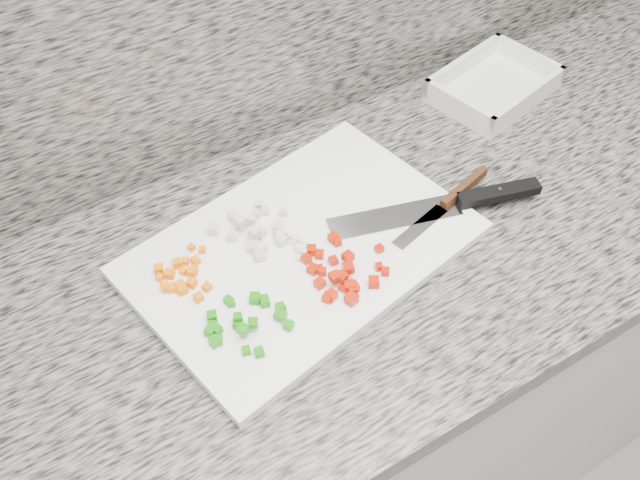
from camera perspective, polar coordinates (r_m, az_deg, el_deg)
The scene contains 11 objects.
cabinet at distance 1.49m, azimuth 2.14°, elevation -12.25°, with size 3.92×0.62×0.86m, color beige.
countertop at distance 1.12m, azimuth 2.78°, elevation -1.07°, with size 3.96×0.64×0.04m, color slate.
cutting_board at distance 1.09m, azimuth -1.45°, elevation -0.72°, with size 0.50×0.33×0.02m, color white.
carrot_pile at distance 1.05m, azimuth -10.95°, elevation -2.86°, with size 0.09×0.10×0.01m.
onion_pile at distance 1.09m, azimuth -5.13°, elevation 0.76°, with size 0.13×0.11×0.03m.
green_pepper_pile at distance 0.99m, azimuth -6.16°, elevation -6.41°, with size 0.12×0.11×0.02m.
red_pepper_pile at distance 1.03m, azimuth 1.65°, elevation -2.62°, with size 0.13×0.13×0.02m.
garlic_pile at distance 1.07m, azimuth -1.67°, elevation -0.43°, with size 0.03×0.06×0.01m.
chef_knife at distance 1.16m, azimuth 11.41°, elevation 3.05°, with size 0.35×0.13×0.02m.
paring_knife at distance 1.16m, azimuth 10.61°, elevation 3.40°, with size 0.22×0.07×0.02m.
tray at distance 1.41m, azimuth 13.70°, elevation 11.80°, with size 0.25×0.20×0.05m.
Camera 1 is at (-0.42, 0.86, 1.74)m, focal length 40.00 mm.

